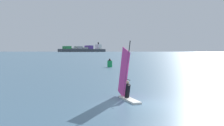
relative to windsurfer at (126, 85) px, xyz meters
name	(u,v)px	position (x,y,z in m)	size (l,w,h in m)	color
ground_plane	(146,104)	(1.37, -1.34, -0.97)	(4000.00, 4000.00, 0.00)	#476B84
windsurfer	(126,85)	(0.00, 0.00, 0.00)	(1.98, 3.40, 4.11)	white
cargo_ship	(83,49)	(-205.96, 707.35, 6.16)	(117.41, 124.20, 28.53)	#3F444C
distant_headland	(139,47)	(-97.75, 1534.27, 22.33)	(1086.94, 470.13, 46.58)	#60665B
channel_buoy	(110,63)	(-7.30, 34.43, -0.17)	(1.00, 1.00, 1.82)	#19994C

